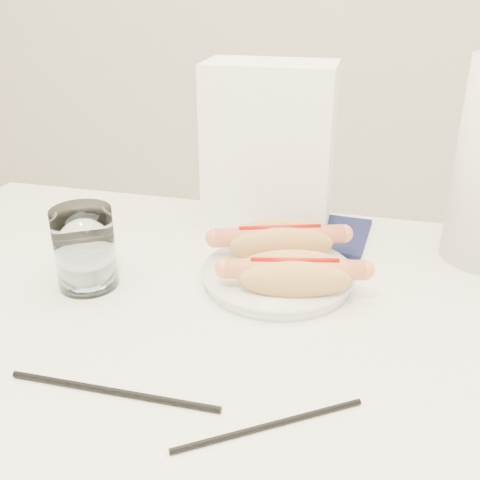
% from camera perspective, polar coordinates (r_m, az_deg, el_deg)
% --- Properties ---
extents(table, '(1.20, 0.80, 0.75)m').
position_cam_1_polar(table, '(0.74, -0.15, -12.70)').
color(table, white).
rests_on(table, ground).
extents(plate, '(0.23, 0.23, 0.02)m').
position_cam_1_polar(plate, '(0.80, 3.82, -3.75)').
color(plate, white).
rests_on(plate, table).
extents(hotdog_left, '(0.19, 0.12, 0.05)m').
position_cam_1_polar(hotdog_left, '(0.83, 4.02, -0.08)').
color(hotdog_left, tan).
rests_on(hotdog_left, plate).
extents(hotdog_right, '(0.18, 0.10, 0.05)m').
position_cam_1_polar(hotdog_right, '(0.75, 5.51, -3.48)').
color(hotdog_right, tan).
rests_on(hotdog_right, plate).
extents(water_glass, '(0.08, 0.08, 0.11)m').
position_cam_1_polar(water_glass, '(0.80, -15.42, -0.81)').
color(water_glass, silver).
rests_on(water_glass, table).
extents(chopstick_near, '(0.23, 0.01, 0.01)m').
position_cam_1_polar(chopstick_near, '(0.62, -12.68, -14.70)').
color(chopstick_near, black).
rests_on(chopstick_near, table).
extents(chopstick_far, '(0.17, 0.12, 0.01)m').
position_cam_1_polar(chopstick_far, '(0.58, 3.02, -18.20)').
color(chopstick_far, black).
rests_on(chopstick_far, table).
extents(napkin_box, '(0.21, 0.12, 0.28)m').
position_cam_1_polar(napkin_box, '(0.94, 2.95, 9.24)').
color(napkin_box, white).
rests_on(napkin_box, table).
extents(navy_napkin, '(0.16, 0.16, 0.01)m').
position_cam_1_polar(navy_napkin, '(0.95, 8.29, 0.72)').
color(navy_napkin, '#13173B').
rests_on(navy_napkin, table).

